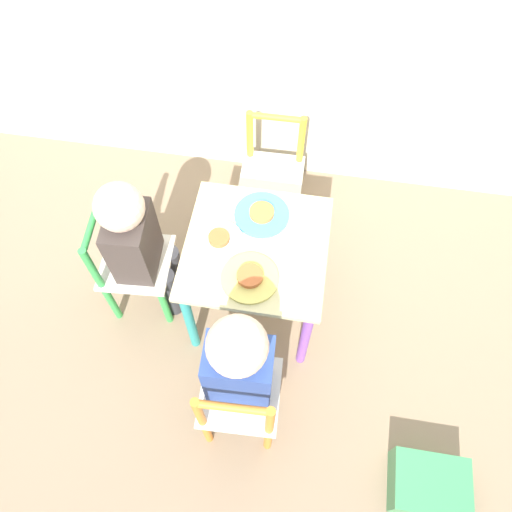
{
  "coord_description": "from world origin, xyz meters",
  "views": [
    {
      "loc": [
        0.14,
        -0.88,
        1.91
      ],
      "look_at": [
        0.0,
        0.0,
        0.39
      ],
      "focal_mm": 35.0,
      "sensor_mm": 36.0,
      "label": 1
    }
  ],
  "objects_px": {
    "chair_green": "(131,264)",
    "chair_yellow": "(272,176)",
    "chair_orange": "(239,401)",
    "storage_bin": "(429,485)",
    "child_left": "(138,241)",
    "plate_left": "(219,239)",
    "plate_front": "(250,277)",
    "child_front": "(240,364)",
    "plate_back": "(262,214)",
    "kids_table": "(256,258)"
  },
  "relations": [
    {
      "from": "chair_yellow",
      "to": "child_left",
      "type": "bearing_deg",
      "value": -129.66
    },
    {
      "from": "chair_orange",
      "to": "storage_bin",
      "type": "bearing_deg",
      "value": 166.54
    },
    {
      "from": "plate_back",
      "to": "chair_orange",
      "type": "bearing_deg",
      "value": -87.99
    },
    {
      "from": "kids_table",
      "to": "plate_front",
      "type": "xyz_separation_m",
      "value": [
        -0.0,
        -0.13,
        0.09
      ]
    },
    {
      "from": "chair_green",
      "to": "child_left",
      "type": "xyz_separation_m",
      "value": [
        0.06,
        0.0,
        0.18
      ]
    },
    {
      "from": "chair_yellow",
      "to": "child_front",
      "type": "relative_size",
      "value": 0.7
    },
    {
      "from": "chair_orange",
      "to": "storage_bin",
      "type": "relative_size",
      "value": 2.07
    },
    {
      "from": "kids_table",
      "to": "storage_bin",
      "type": "bearing_deg",
      "value": -41.29
    },
    {
      "from": "chair_green",
      "to": "plate_back",
      "type": "height_order",
      "value": "chair_green"
    },
    {
      "from": "child_front",
      "to": "plate_left",
      "type": "xyz_separation_m",
      "value": [
        -0.15,
        0.42,
        0.02
      ]
    },
    {
      "from": "chair_green",
      "to": "chair_orange",
      "type": "xyz_separation_m",
      "value": [
        0.5,
        -0.44,
        0.0
      ]
    },
    {
      "from": "kids_table",
      "to": "plate_front",
      "type": "height_order",
      "value": "plate_front"
    },
    {
      "from": "kids_table",
      "to": "chair_orange",
      "type": "relative_size",
      "value": 0.94
    },
    {
      "from": "chair_green",
      "to": "chair_yellow",
      "type": "xyz_separation_m",
      "value": [
        0.47,
        0.51,
        0.0
      ]
    },
    {
      "from": "chair_yellow",
      "to": "plate_left",
      "type": "distance_m",
      "value": 0.54
    },
    {
      "from": "child_left",
      "to": "plate_back",
      "type": "distance_m",
      "value": 0.45
    },
    {
      "from": "kids_table",
      "to": "plate_front",
      "type": "bearing_deg",
      "value": -90.0
    },
    {
      "from": "chair_orange",
      "to": "storage_bin",
      "type": "height_order",
      "value": "chair_orange"
    },
    {
      "from": "chair_green",
      "to": "chair_yellow",
      "type": "relative_size",
      "value": 1.0
    },
    {
      "from": "child_left",
      "to": "storage_bin",
      "type": "height_order",
      "value": "child_left"
    },
    {
      "from": "plate_left",
      "to": "chair_orange",
      "type": "bearing_deg",
      "value": -72.64
    },
    {
      "from": "child_front",
      "to": "chair_yellow",
      "type": "bearing_deg",
      "value": -90.85
    },
    {
      "from": "chair_orange",
      "to": "plate_front",
      "type": "xyz_separation_m",
      "value": [
        -0.02,
        0.35,
        0.21
      ]
    },
    {
      "from": "chair_green",
      "to": "storage_bin",
      "type": "height_order",
      "value": "chair_green"
    },
    {
      "from": "storage_bin",
      "to": "chair_green",
      "type": "bearing_deg",
      "value": 153.91
    },
    {
      "from": "chair_orange",
      "to": "plate_back",
      "type": "height_order",
      "value": "chair_orange"
    },
    {
      "from": "child_front",
      "to": "plate_back",
      "type": "distance_m",
      "value": 0.55
    },
    {
      "from": "chair_yellow",
      "to": "storage_bin",
      "type": "distance_m",
      "value": 1.3
    },
    {
      "from": "chair_green",
      "to": "plate_front",
      "type": "height_order",
      "value": "chair_green"
    },
    {
      "from": "chair_orange",
      "to": "plate_front",
      "type": "distance_m",
      "value": 0.41
    },
    {
      "from": "storage_bin",
      "to": "child_left",
      "type": "bearing_deg",
      "value": 152.47
    },
    {
      "from": "chair_orange",
      "to": "chair_green",
      "type": "bearing_deg",
      "value": -44.18
    },
    {
      "from": "kids_table",
      "to": "child_front",
      "type": "bearing_deg",
      "value": -87.46
    },
    {
      "from": "chair_green",
      "to": "child_left",
      "type": "height_order",
      "value": "child_left"
    },
    {
      "from": "kids_table",
      "to": "child_front",
      "type": "relative_size",
      "value": 0.66
    },
    {
      "from": "kids_table",
      "to": "chair_green",
      "type": "height_order",
      "value": "chair_green"
    },
    {
      "from": "chair_green",
      "to": "chair_yellow",
      "type": "height_order",
      "value": "same"
    },
    {
      "from": "plate_front",
      "to": "kids_table",
      "type": "bearing_deg",
      "value": 90.0
    },
    {
      "from": "chair_yellow",
      "to": "child_front",
      "type": "distance_m",
      "value": 0.92
    },
    {
      "from": "chair_orange",
      "to": "plate_left",
      "type": "relative_size",
      "value": 3.2
    },
    {
      "from": "plate_left",
      "to": "plate_back",
      "type": "bearing_deg",
      "value": 45.0
    },
    {
      "from": "chair_green",
      "to": "plate_back",
      "type": "distance_m",
      "value": 0.55
    },
    {
      "from": "chair_green",
      "to": "plate_left",
      "type": "height_order",
      "value": "chair_green"
    },
    {
      "from": "kids_table",
      "to": "plate_left",
      "type": "height_order",
      "value": "plate_left"
    },
    {
      "from": "chair_yellow",
      "to": "plate_back",
      "type": "distance_m",
      "value": 0.41
    },
    {
      "from": "kids_table",
      "to": "plate_left",
      "type": "relative_size",
      "value": 3.0
    },
    {
      "from": "child_front",
      "to": "storage_bin",
      "type": "bearing_deg",
      "value": 161.72
    },
    {
      "from": "chair_green",
      "to": "chair_orange",
      "type": "relative_size",
      "value": 1.0
    },
    {
      "from": "child_left",
      "to": "plate_left",
      "type": "distance_m",
      "value": 0.29
    },
    {
      "from": "plate_back",
      "to": "storage_bin",
      "type": "relative_size",
      "value": 0.78
    }
  ]
}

